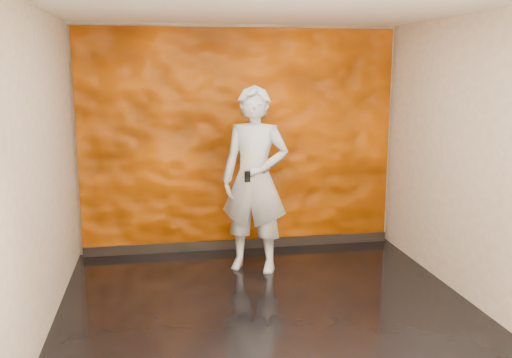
% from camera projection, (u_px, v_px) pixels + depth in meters
% --- Properties ---
extents(room, '(4.02, 4.02, 2.81)m').
position_uv_depth(room, '(270.00, 166.00, 5.19)').
color(room, black).
rests_on(room, ground).
extents(feature_wall, '(3.90, 0.06, 2.75)m').
position_uv_depth(feature_wall, '(239.00, 141.00, 7.09)').
color(feature_wall, '#E35C00').
rests_on(feature_wall, ground).
extents(baseboard, '(3.90, 0.04, 0.12)m').
position_uv_depth(baseboard, '(240.00, 244.00, 7.31)').
color(baseboard, black).
rests_on(baseboard, ground).
extents(man, '(0.90, 0.78, 2.09)m').
position_uv_depth(man, '(255.00, 180.00, 6.38)').
color(man, '#9FA6AD').
rests_on(man, ground).
extents(phone, '(0.07, 0.03, 0.12)m').
position_uv_depth(phone, '(247.00, 177.00, 6.09)').
color(phone, black).
rests_on(phone, man).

